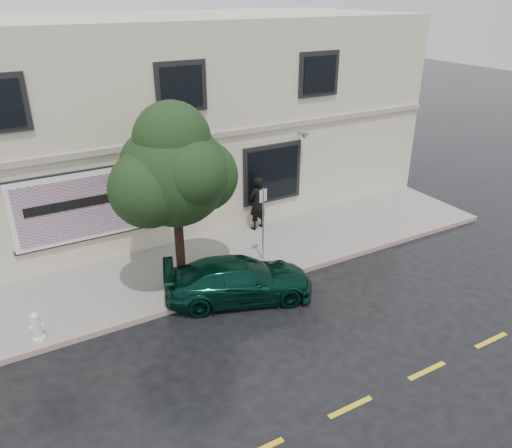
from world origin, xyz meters
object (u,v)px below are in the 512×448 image
car (239,280)px  pedestrian (257,203)px  fire_hydrant (37,327)px  street_tree (175,174)px

car → pedestrian: bearing=-17.2°
pedestrian → fire_hydrant: pedestrian is taller
car → street_tree: bearing=64.0°
street_tree → fire_hydrant: (-3.94, -0.61, -2.96)m
pedestrian → car: bearing=39.8°
street_tree → fire_hydrant: street_tree is taller
car → pedestrian: 4.25m
street_tree → car: bearing=-45.1°
pedestrian → fire_hydrant: size_ratio=2.51×
fire_hydrant → street_tree: bearing=-6.8°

